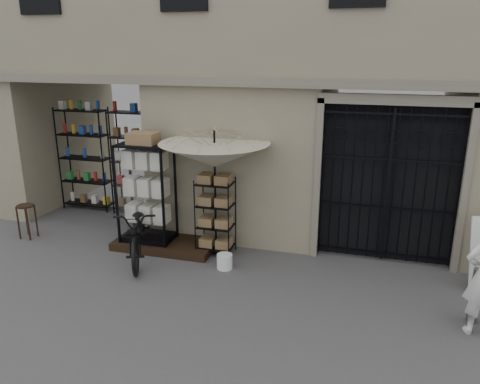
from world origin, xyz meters
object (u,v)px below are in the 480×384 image
(bicycle, at_px, (141,258))
(wooden_stool, at_px, (27,221))
(display_cabinet, at_px, (146,198))
(wire_rack, at_px, (216,218))
(market_umbrella, at_px, (214,148))
(shopkeeper, at_px, (478,332))
(steel_bollard, at_px, (475,296))
(white_bucket, at_px, (225,261))

(bicycle, height_order, wooden_stool, bicycle)
(display_cabinet, relative_size, wooden_stool, 2.92)
(wire_rack, bearing_deg, market_umbrella, -52.73)
(wooden_stool, xyz_separation_m, shopkeeper, (8.45, -1.17, -0.38))
(shopkeeper, bearing_deg, market_umbrella, -31.50)
(bicycle, xyz_separation_m, wooden_stool, (-2.74, 0.28, 0.38))
(wooden_stool, bearing_deg, market_umbrella, 4.59)
(wire_rack, relative_size, steel_bollard, 1.77)
(display_cabinet, xyz_separation_m, wooden_stool, (-2.64, -0.28, -0.64))
(white_bucket, bearing_deg, market_umbrella, 121.88)
(display_cabinet, height_order, bicycle, display_cabinet)
(shopkeeper, bearing_deg, bicycle, -21.56)
(market_umbrella, bearing_deg, shopkeeper, -18.83)
(wooden_stool, bearing_deg, wire_rack, 4.80)
(white_bucket, distance_m, shopkeeper, 4.15)
(bicycle, bearing_deg, shopkeeper, -31.73)
(wire_rack, relative_size, wooden_stool, 2.08)
(white_bucket, bearing_deg, steel_bollard, -9.46)
(market_umbrella, height_order, wooden_stool, market_umbrella)
(display_cabinet, relative_size, steel_bollard, 2.48)
(steel_bollard, bearing_deg, shopkeeper, -80.07)
(shopkeeper, bearing_deg, steel_bollard, -92.75)
(wire_rack, distance_m, white_bucket, 0.91)
(wire_rack, distance_m, wooden_stool, 4.07)
(bicycle, bearing_deg, white_bucket, -21.54)
(wooden_stool, xyz_separation_m, steel_bollard, (8.40, -0.91, 0.04))
(wire_rack, height_order, market_umbrella, market_umbrella)
(market_umbrella, distance_m, white_bucket, 2.06)
(steel_bollard, height_order, shopkeeper, steel_bollard)
(market_umbrella, distance_m, steel_bollard, 4.82)
(wire_rack, xyz_separation_m, steel_bollard, (4.36, -1.25, -0.31))
(display_cabinet, distance_m, wire_rack, 1.43)
(shopkeeper, bearing_deg, display_cabinet, -26.71)
(bicycle, distance_m, wooden_stool, 2.78)
(shopkeeper, bearing_deg, wooden_stool, -20.59)
(market_umbrella, distance_m, bicycle, 2.54)
(market_umbrella, relative_size, steel_bollard, 3.41)
(wooden_stool, bearing_deg, shopkeeper, -7.91)
(display_cabinet, xyz_separation_m, wire_rack, (1.40, 0.06, -0.29))
(steel_bollard, bearing_deg, bicycle, 173.67)
(display_cabinet, relative_size, white_bucket, 7.47)
(white_bucket, distance_m, wooden_stool, 4.42)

